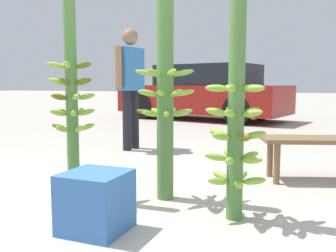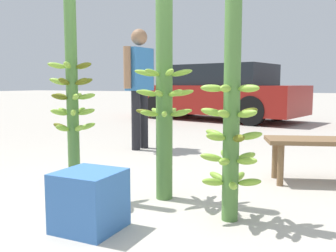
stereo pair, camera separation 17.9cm
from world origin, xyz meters
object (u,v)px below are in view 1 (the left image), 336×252
(market_bench, at_px, (325,144))
(parked_car, at_px, (204,93))
(produce_crate, at_px, (96,202))
(banana_stalk_right, at_px, (236,119))
(vendor_person, at_px, (130,78))
(banana_stalk_left, at_px, (72,95))
(banana_stalk_center, at_px, (165,95))

(market_bench, distance_m, parked_car, 6.33)
(produce_crate, bearing_deg, banana_stalk_right, 35.46)
(vendor_person, height_order, parked_car, vendor_person)
(banana_stalk_left, height_order, vendor_person, banana_stalk_left)
(banana_stalk_center, xyz_separation_m, banana_stalk_right, (0.62, -0.25, -0.15))
(banana_stalk_center, distance_m, vendor_person, 2.39)
(market_bench, bearing_deg, vendor_person, 142.17)
(banana_stalk_center, height_order, vendor_person, vendor_person)
(parked_car, bearing_deg, vendor_person, -163.52)
(banana_stalk_center, height_order, market_bench, banana_stalk_center)
(banana_stalk_left, xyz_separation_m, parked_car, (-0.99, 7.00, -0.15))
(banana_stalk_left, relative_size, banana_stalk_right, 1.13)
(banana_stalk_right, bearing_deg, produce_crate, -144.54)
(banana_stalk_center, relative_size, vendor_person, 0.99)
(vendor_person, bearing_deg, banana_stalk_right, -129.71)
(banana_stalk_center, xyz_separation_m, parked_car, (-1.68, 6.72, -0.15))
(vendor_person, relative_size, produce_crate, 4.45)
(banana_stalk_left, bearing_deg, banana_stalk_center, 22.06)
(parked_car, xyz_separation_m, produce_crate, (1.53, -7.52, -0.50))
(banana_stalk_center, height_order, banana_stalk_right, banana_stalk_center)
(banana_stalk_right, bearing_deg, parked_car, 108.28)
(banana_stalk_left, distance_m, market_bench, 2.41)
(produce_crate, bearing_deg, parked_car, 101.50)
(market_bench, xyz_separation_m, parked_car, (-2.90, 5.62, 0.34))
(banana_stalk_center, relative_size, market_bench, 1.34)
(banana_stalk_left, distance_m, produce_crate, 1.00)
(banana_stalk_right, relative_size, produce_crate, 3.95)
(banana_stalk_left, distance_m, parked_car, 7.07)
(banana_stalk_left, bearing_deg, banana_stalk_right, 1.33)
(banana_stalk_center, bearing_deg, banana_stalk_right, -21.85)
(vendor_person, distance_m, parked_car, 4.77)
(banana_stalk_center, bearing_deg, vendor_person, 124.31)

